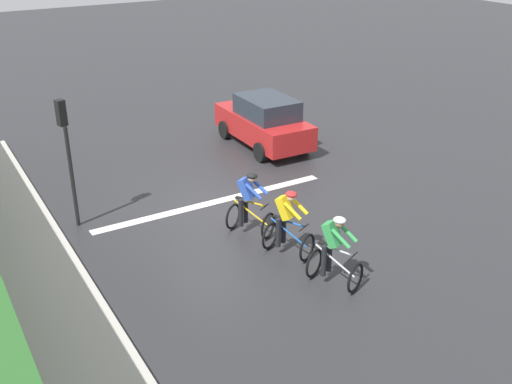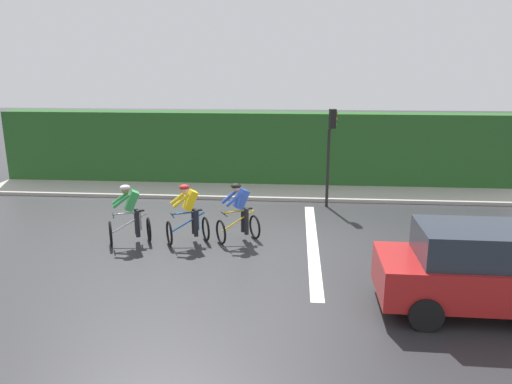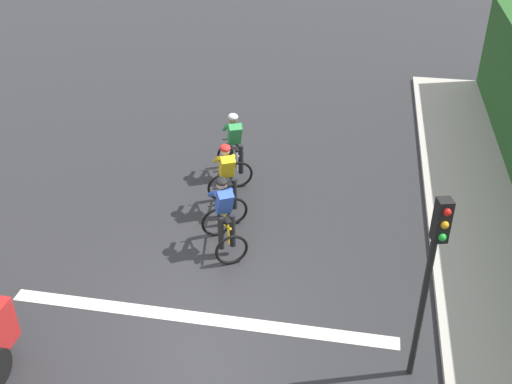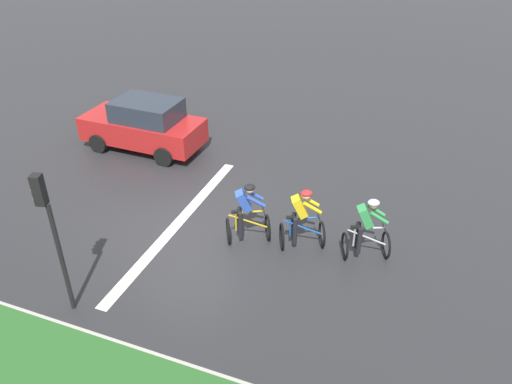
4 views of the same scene
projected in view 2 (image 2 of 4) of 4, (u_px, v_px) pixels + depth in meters
The scene contains 10 objects.
ground_plane at pixel (305, 243), 13.51m from camera, with size 80.00×80.00×0.00m, color #28282B.
sidewalk_kerb at pixel (251, 189), 19.01m from camera, with size 2.80×20.35×0.12m, color #ADA89E.
stone_wall_low at pixel (253, 178), 19.82m from camera, with size 0.44×20.35×0.56m, color tan.
hedge_wall at pixel (253, 148), 19.81m from camera, with size 1.10×20.35×2.92m, color #265623.
road_marking_stop_line at pixel (312, 243), 13.50m from camera, with size 7.00×0.30×0.01m, color silver.
cyclist_lead at pixel (130, 215), 13.29m from camera, with size 1.06×1.26×1.66m.
cyclist_second at pixel (189, 215), 13.33m from camera, with size 1.08×1.27×1.66m.
cyclist_mid at pixel (239, 213), 13.46m from camera, with size 1.13×1.28×1.66m.
car_red at pixel (481, 271), 9.57m from camera, with size 1.94×4.13×1.76m.
traffic_light_near_crossing at pixel (330, 143), 16.40m from camera, with size 0.25×0.31×3.34m.
Camera 2 is at (-12.78, 0.33, 4.80)m, focal length 34.35 mm.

